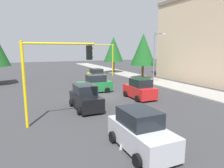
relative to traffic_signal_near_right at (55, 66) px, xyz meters
The scene contains 14 objects.
ground_plane 9.07m from the traffic_signal_near_right, 136.76° to the left, with size 120.00×120.00×0.00m, color #353538.
sidewalk_kerb 19.88m from the traffic_signal_near_right, 124.27° to the left, with size 80.00×4.00×0.15m, color gray.
lane_arrow_near 7.19m from the traffic_signal_near_right, 25.60° to the left, with size 2.40×1.10×1.10m.
apartment_block 25.42m from the traffic_signal_near_right, 107.50° to the left, with size 16.75×9.30×12.26m.
traffic_signal_near_right is the anchor object (origin of this frame).
traffic_signal_far_left 22.99m from the traffic_signal_near_right, 150.45° to the left, with size 0.36×4.59×5.67m.
street_lamp_curbside 17.69m from the traffic_signal_near_right, 122.92° to the left, with size 2.15×0.28×7.00m.
tree_roadside_mid 21.01m from the traffic_signal_near_right, 131.83° to the left, with size 3.95×3.95×7.20m.
tree_roadside_far 28.39m from the traffic_signal_near_right, 147.75° to the left, with size 3.94×3.94×7.20m.
car_black 4.54m from the traffic_signal_near_right, 131.04° to the left, with size 4.04×2.06×1.98m.
car_green 10.10m from the traffic_signal_near_right, 145.74° to the left, with size 1.96×3.90×1.98m.
car_red 9.69m from the traffic_signal_near_right, 112.29° to the left, with size 3.70×2.09×1.98m.
car_yellow 17.08m from the traffic_signal_near_right, 151.38° to the left, with size 3.83×1.98×1.98m.
car_silver 6.78m from the traffic_signal_near_right, 30.20° to the left, with size 4.00×2.08×1.98m.
Camera 1 is at (19.14, -7.61, 4.87)m, focal length 32.40 mm.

